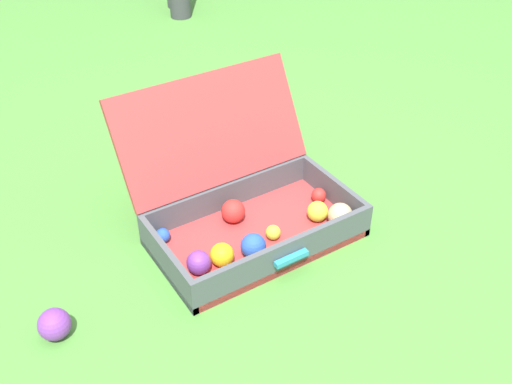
{
  "coord_description": "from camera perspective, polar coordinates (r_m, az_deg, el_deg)",
  "views": [
    {
      "loc": [
        -0.75,
        -1.14,
        1.23
      ],
      "look_at": [
        0.01,
        0.05,
        0.19
      ],
      "focal_mm": 41.63,
      "sensor_mm": 36.0,
      "label": 1
    }
  ],
  "objects": [
    {
      "name": "open_suitcase",
      "position": [
        1.85,
        -1.05,
        -1.14
      ],
      "size": [
        0.63,
        0.56,
        0.43
      ],
      "color": "#B23838",
      "rests_on": "ground"
    },
    {
      "name": "stray_ball_on_grass",
      "position": [
        1.65,
        -18.81,
        -11.94
      ],
      "size": [
        0.09,
        0.09,
        0.09
      ],
      "primitive_type": "sphere",
      "color": "purple",
      "rests_on": "ground"
    },
    {
      "name": "ground_plane",
      "position": [
        1.84,
        0.5,
        -5.53
      ],
      "size": [
        16.0,
        16.0,
        0.0
      ],
      "primitive_type": "plane",
      "color": "#4C8C38"
    }
  ]
}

